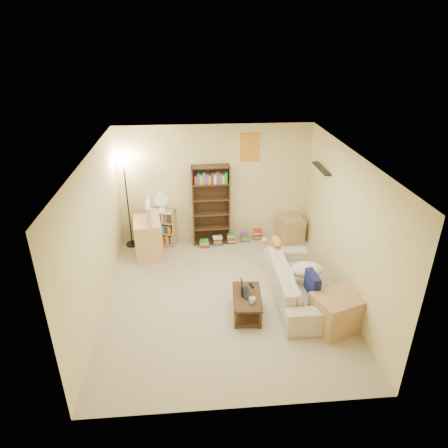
{
  "coord_description": "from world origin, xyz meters",
  "views": [
    {
      "loc": [
        -0.48,
        -5.62,
        4.14
      ],
      "look_at": [
        0.07,
        0.74,
        1.05
      ],
      "focal_mm": 32.0,
      "sensor_mm": 36.0,
      "label": 1
    }
  ],
  "objects_px": {
    "tall_bookshelf": "(211,204)",
    "floor_lamp": "(125,180)",
    "side_table": "(291,229)",
    "laptop": "(249,292)",
    "tv_stand": "(148,238)",
    "sofa": "(298,282)",
    "tabby_cat": "(274,241)",
    "coffee_table": "(247,303)",
    "end_cabinet": "(337,312)",
    "desk_fan": "(162,201)",
    "television": "(146,211)",
    "short_bookshelf": "(162,227)",
    "mug": "(252,301)"
  },
  "relations": [
    {
      "from": "laptop",
      "to": "mug",
      "type": "relative_size",
      "value": 2.6
    },
    {
      "from": "sofa",
      "to": "tall_bookshelf",
      "type": "relative_size",
      "value": 1.2
    },
    {
      "from": "side_table",
      "to": "end_cabinet",
      "type": "xyz_separation_m",
      "value": [
        0.02,
        -2.88,
        0.02
      ]
    },
    {
      "from": "tabby_cat",
      "to": "mug",
      "type": "height_order",
      "value": "tabby_cat"
    },
    {
      "from": "sofa",
      "to": "television",
      "type": "xyz_separation_m",
      "value": [
        -2.64,
        1.67,
        0.68
      ]
    },
    {
      "from": "mug",
      "to": "television",
      "type": "distance_m",
      "value": 2.92
    },
    {
      "from": "laptop",
      "to": "floor_lamp",
      "type": "xyz_separation_m",
      "value": [
        -2.17,
        2.45,
        1.1
      ]
    },
    {
      "from": "laptop",
      "to": "end_cabinet",
      "type": "bearing_deg",
      "value": -118.75
    },
    {
      "from": "coffee_table",
      "to": "side_table",
      "type": "bearing_deg",
      "value": 66.5
    },
    {
      "from": "mug",
      "to": "tabby_cat",
      "type": "bearing_deg",
      "value": 65.95
    },
    {
      "from": "floor_lamp",
      "to": "television",
      "type": "bearing_deg",
      "value": -49.11
    },
    {
      "from": "laptop",
      "to": "side_table",
      "type": "bearing_deg",
      "value": -34.94
    },
    {
      "from": "tv_stand",
      "to": "short_bookshelf",
      "type": "height_order",
      "value": "tv_stand"
    },
    {
      "from": "coffee_table",
      "to": "laptop",
      "type": "bearing_deg",
      "value": 66.94
    },
    {
      "from": "mug",
      "to": "television",
      "type": "bearing_deg",
      "value": 128.3
    },
    {
      "from": "coffee_table",
      "to": "tabby_cat",
      "type": "bearing_deg",
      "value": 65.03
    },
    {
      "from": "tall_bookshelf",
      "to": "floor_lamp",
      "type": "relative_size",
      "value": 0.94
    },
    {
      "from": "sofa",
      "to": "coffee_table",
      "type": "distance_m",
      "value": 1.0
    },
    {
      "from": "short_bookshelf",
      "to": "side_table",
      "type": "bearing_deg",
      "value": 15.27
    },
    {
      "from": "tv_stand",
      "to": "floor_lamp",
      "type": "distance_m",
      "value": 1.24
    },
    {
      "from": "laptop",
      "to": "tv_stand",
      "type": "bearing_deg",
      "value": 34.77
    },
    {
      "from": "desk_fan",
      "to": "side_table",
      "type": "distance_m",
      "value": 2.83
    },
    {
      "from": "mug",
      "to": "tv_stand",
      "type": "height_order",
      "value": "tv_stand"
    },
    {
      "from": "coffee_table",
      "to": "side_table",
      "type": "distance_m",
      "value": 2.76
    },
    {
      "from": "sofa",
      "to": "tabby_cat",
      "type": "relative_size",
      "value": 4.39
    },
    {
      "from": "coffee_table",
      "to": "tv_stand",
      "type": "xyz_separation_m",
      "value": [
        -1.72,
        2.05,
        0.17
      ]
    },
    {
      "from": "tall_bookshelf",
      "to": "floor_lamp",
      "type": "xyz_separation_m",
      "value": [
        -1.7,
        0.04,
        0.55
      ]
    },
    {
      "from": "coffee_table",
      "to": "tall_bookshelf",
      "type": "height_order",
      "value": "tall_bookshelf"
    },
    {
      "from": "side_table",
      "to": "desk_fan",
      "type": "bearing_deg",
      "value": 179.19
    },
    {
      "from": "tabby_cat",
      "to": "laptop",
      "type": "height_order",
      "value": "tabby_cat"
    },
    {
      "from": "television",
      "to": "floor_lamp",
      "type": "xyz_separation_m",
      "value": [
        -0.41,
        0.47,
        0.49
      ]
    },
    {
      "from": "coffee_table",
      "to": "desk_fan",
      "type": "distance_m",
      "value": 2.97
    },
    {
      "from": "tv_stand",
      "to": "desk_fan",
      "type": "distance_m",
      "value": 0.8
    },
    {
      "from": "sofa",
      "to": "tabby_cat",
      "type": "bearing_deg",
      "value": 18.61
    },
    {
      "from": "short_bookshelf",
      "to": "floor_lamp",
      "type": "height_order",
      "value": "floor_lamp"
    },
    {
      "from": "tv_stand",
      "to": "side_table",
      "type": "distance_m",
      "value": 3.04
    },
    {
      "from": "television",
      "to": "desk_fan",
      "type": "height_order",
      "value": "desk_fan"
    },
    {
      "from": "mug",
      "to": "short_bookshelf",
      "type": "bearing_deg",
      "value": 119.41
    },
    {
      "from": "coffee_table",
      "to": "floor_lamp",
      "type": "xyz_separation_m",
      "value": [
        -2.13,
        2.52,
        1.25
      ]
    },
    {
      "from": "tabby_cat",
      "to": "television",
      "type": "distance_m",
      "value": 2.56
    },
    {
      "from": "sofa",
      "to": "desk_fan",
      "type": "height_order",
      "value": "desk_fan"
    },
    {
      "from": "coffee_table",
      "to": "desk_fan",
      "type": "bearing_deg",
      "value": 124.58
    },
    {
      "from": "floor_lamp",
      "to": "side_table",
      "type": "distance_m",
      "value": 3.63
    },
    {
      "from": "tall_bookshelf",
      "to": "side_table",
      "type": "xyz_separation_m",
      "value": [
        1.72,
        -0.04,
        -0.64
      ]
    },
    {
      "from": "sofa",
      "to": "desk_fan",
      "type": "bearing_deg",
      "value": 48.68
    },
    {
      "from": "laptop",
      "to": "side_table",
      "type": "relative_size",
      "value": 0.68
    },
    {
      "from": "laptop",
      "to": "end_cabinet",
      "type": "height_order",
      "value": "end_cabinet"
    },
    {
      "from": "tall_bookshelf",
      "to": "floor_lamp",
      "type": "height_order",
      "value": "floor_lamp"
    },
    {
      "from": "television",
      "to": "floor_lamp",
      "type": "relative_size",
      "value": 0.38
    },
    {
      "from": "sofa",
      "to": "coffee_table",
      "type": "xyz_separation_m",
      "value": [
        -0.92,
        -0.38,
        -0.08
      ]
    }
  ]
}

